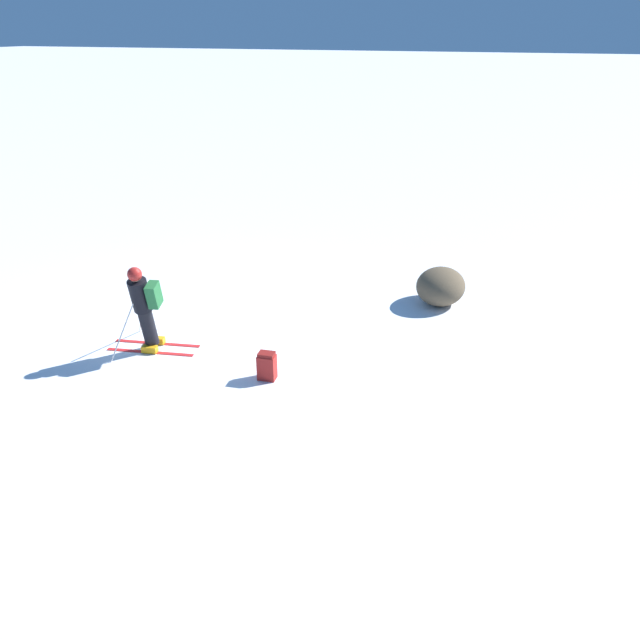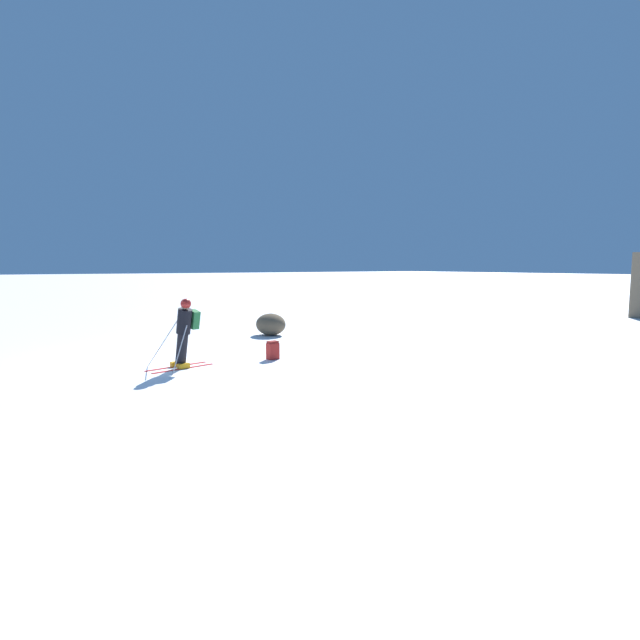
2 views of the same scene
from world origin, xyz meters
The scene contains 4 objects.
ground_plane centered at (0.00, 0.00, 0.00)m, with size 300.00×300.00×0.00m, color white.
skier centered at (1.71, 0.07, 0.98)m, with size 1.26×1.72×1.78m.
spare_backpack centered at (1.76, 2.47, 0.24)m, with size 0.26×0.32×0.50m.
exposed_boulder_1 centered at (-2.48, 4.59, 0.40)m, with size 1.22×1.04×0.79m, color brown.
Camera 2 is at (13.64, -3.71, 2.53)m, focal length 28.00 mm.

